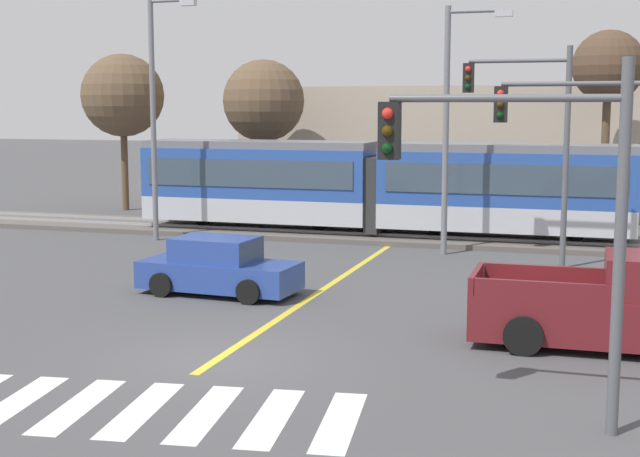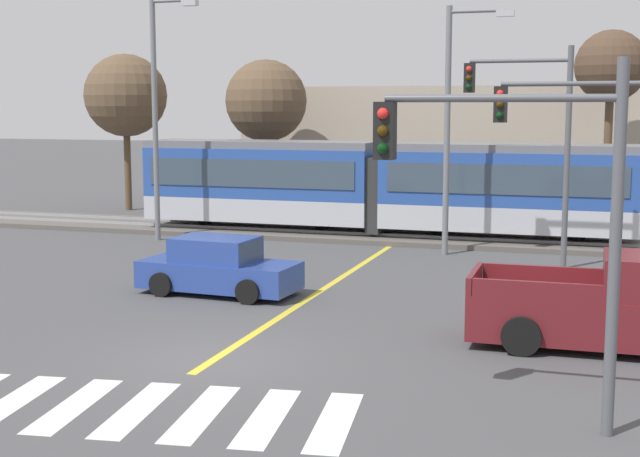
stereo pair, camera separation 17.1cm
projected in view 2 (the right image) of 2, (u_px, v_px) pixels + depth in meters
ground_plane at (214, 360)px, 17.49m from camera, size 200.00×200.00×0.00m
track_bed at (402, 236)px, 33.45m from camera, size 120.00×4.00×0.18m
rail_near at (397, 235)px, 32.76m from camera, size 120.00×0.08×0.10m
rail_far at (406, 230)px, 34.11m from camera, size 120.00×0.08×0.10m
light_rail_tram at (379, 184)px, 33.45m from camera, size 18.50×2.64×3.43m
crosswalk_stripe_1 at (14, 401)px, 15.03m from camera, size 0.93×2.85×0.01m
crosswalk_stripe_2 at (75, 405)px, 14.84m from camera, size 0.93×2.85×0.01m
crosswalk_stripe_3 at (137, 409)px, 14.64m from camera, size 0.93×2.85×0.01m
crosswalk_stripe_4 at (201, 413)px, 14.45m from camera, size 0.93×2.85×0.01m
crosswalk_stripe_5 at (267, 417)px, 14.26m from camera, size 0.93×2.85×0.01m
crosswalk_stripe_6 at (335, 421)px, 14.07m from camera, size 0.93×2.85×0.01m
lane_centre_line at (321, 291)px, 24.05m from camera, size 0.20×15.95×0.01m
sedan_crossing at (219, 268)px, 23.57m from camera, size 4.30×2.12×1.52m
pickup_truck at (611, 309)px, 18.15m from camera, size 5.43×2.30×1.98m
traffic_light_near_right at (527, 191)px, 13.38m from camera, size 3.75×0.38×5.65m
traffic_light_mid_right at (606, 147)px, 21.61m from camera, size 4.25×0.38×6.02m
traffic_light_far_right at (534, 125)px, 27.06m from camera, size 3.25×0.38×6.74m
street_lamp_west at (158, 105)px, 32.46m from camera, size 1.88×0.28×8.88m
street_lamp_centre at (454, 115)px, 29.22m from camera, size 2.17×0.28×8.17m
bare_tree_far_west at (126, 96)px, 42.02m from camera, size 3.89×3.89×7.39m
bare_tree_west at (266, 101)px, 39.28m from camera, size 3.61×3.61×6.99m
bare_tree_east at (611, 68)px, 34.71m from camera, size 2.81×2.81×7.90m
building_backdrop_far at (441, 148)px, 43.09m from camera, size 18.46×6.00×5.85m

